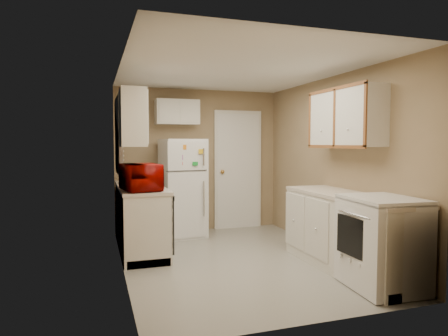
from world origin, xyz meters
name	(u,v)px	position (x,y,z in m)	size (l,w,h in m)	color
floor	(236,260)	(0.00, 0.00, 0.00)	(3.80, 3.80, 0.00)	#AEABA4
ceiling	(236,70)	(0.00, 0.00, 2.40)	(3.80, 3.80, 0.00)	white
wall_left	(122,169)	(-1.40, 0.00, 1.20)	(3.80, 3.80, 0.00)	#9A8161
wall_right	(332,165)	(1.40, 0.00, 1.20)	(3.80, 3.80, 0.00)	#9A8161
wall_back	(199,160)	(0.00, 1.90, 1.20)	(2.80, 2.80, 0.00)	#9A8161
wall_front	(316,179)	(0.00, -1.90, 1.20)	(2.80, 2.80, 0.00)	#9A8161
left_counter	(141,218)	(-1.10, 0.90, 0.45)	(0.60, 1.80, 0.90)	silver
dishwasher	(169,222)	(-0.81, 0.30, 0.49)	(0.03, 0.58, 0.72)	black
sink	(139,187)	(-1.10, 1.05, 0.86)	(0.54, 0.74, 0.16)	gray
microwave	(141,179)	(-1.15, 0.32, 1.05)	(0.33, 0.60, 0.40)	#8B0400
soap_bottle	(138,175)	(-1.07, 1.55, 1.00)	(0.09, 0.09, 0.19)	beige
window_blinds	(119,135)	(-1.36, 1.05, 1.60)	(0.10, 0.98, 1.08)	silver
upper_cabinet_left	(133,118)	(-1.25, 0.22, 1.80)	(0.30, 0.45, 0.70)	silver
refrigerator	(183,188)	(-0.37, 1.51, 0.78)	(0.64, 0.62, 1.56)	white
cabinet_over_fridge	(177,112)	(-0.40, 1.75, 2.00)	(0.70, 0.30, 0.40)	silver
interior_door	(238,170)	(0.70, 1.86, 1.02)	(0.86, 0.06, 2.08)	white
right_counter	(348,233)	(1.10, -0.80, 0.45)	(0.60, 2.00, 0.90)	silver
stove	(382,243)	(1.08, -1.40, 0.48)	(0.64, 0.78, 0.95)	white
upper_cabinet_right	(346,118)	(1.25, -0.50, 1.80)	(0.30, 1.20, 0.70)	silver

